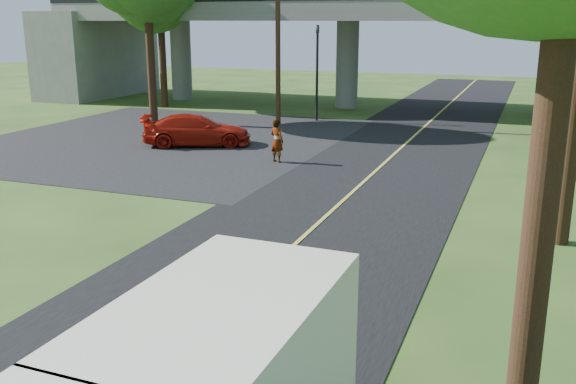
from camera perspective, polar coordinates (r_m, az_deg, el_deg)
The scene contains 9 objects.
ground at distance 10.92m, azimuth -11.67°, elevation -15.42°, with size 120.00×120.00×0.00m, color #2C4719.
road at distance 19.38m, azimuth 4.31°, elevation -1.36°, with size 7.00×90.00×0.02m, color black.
parking_lot at distance 31.01m, azimuth -11.08°, elevation 4.64°, with size 16.00×18.00×0.01m, color black.
lane_line at distance 19.37m, azimuth 4.32°, elevation -1.30°, with size 0.12×90.00×0.01m, color gold.
overpass at distance 40.18m, azimuth 13.83°, elevation 13.36°, with size 54.00×10.00×7.30m.
traffic_signal at distance 35.73m, azimuth 2.61°, elevation 11.42°, with size 0.18×0.22×5.20m.
utility_pole at distance 34.30m, azimuth -0.90°, elevation 13.61°, with size 1.60×0.26×9.00m.
red_sedan at distance 29.06m, azimuth -8.10°, elevation 5.46°, with size 1.95×4.79×1.39m, color #A01509.
pedestrian at distance 25.28m, azimuth -0.98°, elevation 4.56°, with size 0.63×0.41×1.72m, color gray.
Camera 1 is at (5.28, -7.82, 5.49)m, focal length 40.00 mm.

